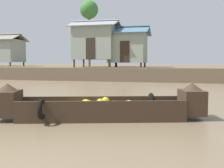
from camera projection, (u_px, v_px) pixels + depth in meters
ground_plane at (108, 95)px, 12.86m from camera, size 300.00×300.00×0.00m
riverbank_strip at (150, 71)px, 30.58m from camera, size 160.00×20.00×1.08m
banana_boat at (101, 107)px, 7.47m from camera, size 5.60×2.50×0.99m
stilt_house_left at (1, 50)px, 30.02m from camera, size 5.03×3.42×3.49m
stilt_house_mid_left at (95, 42)px, 24.42m from camera, size 4.25×3.33×4.15m
stilt_house_mid_right at (128, 47)px, 24.22m from camera, size 3.79×3.42×3.61m
palm_tree_far at (89, 11)px, 28.47m from camera, size 1.90×1.90×6.83m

